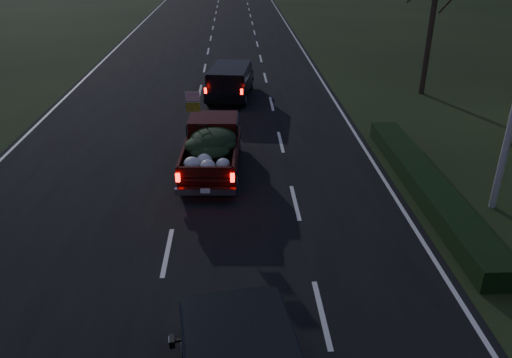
{
  "coord_description": "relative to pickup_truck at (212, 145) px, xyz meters",
  "views": [
    {
      "loc": [
        1.81,
        -10.82,
        7.34
      ],
      "look_at": [
        2.36,
        1.56,
        1.3
      ],
      "focal_mm": 35.0,
      "sensor_mm": 36.0,
      "label": 1
    }
  ],
  "objects": [
    {
      "name": "ground",
      "position": [
        -1.0,
        -5.09,
        -0.93
      ],
      "size": [
        120.0,
        120.0,
        0.0
      ],
      "primitive_type": "plane",
      "color": "black",
      "rests_on": "ground"
    },
    {
      "name": "lead_suv",
      "position": [
        0.61,
        8.58,
        0.05
      ],
      "size": [
        2.49,
        4.71,
        1.29
      ],
      "rotation": [
        0.0,
        0.0,
        -0.14
      ],
      "color": "black",
      "rests_on": "ground"
    },
    {
      "name": "pickup_truck",
      "position": [
        0.0,
        0.0,
        0.0
      ],
      "size": [
        2.03,
        4.8,
        2.47
      ],
      "rotation": [
        0.0,
        0.0,
        -0.05
      ],
      "color": "#370C07",
      "rests_on": "ground"
    },
    {
      "name": "hedge_row",
      "position": [
        6.8,
        -2.09,
        -0.63
      ],
      "size": [
        1.0,
        10.0,
        0.6
      ],
      "primitive_type": "cube",
      "color": "black",
      "rests_on": "ground"
    },
    {
      "name": "road_asphalt",
      "position": [
        -1.0,
        -5.09,
        -0.92
      ],
      "size": [
        14.0,
        120.0,
        0.02
      ],
      "primitive_type": "cube",
      "color": "black",
      "rests_on": "ground"
    }
  ]
}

